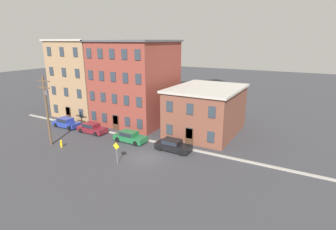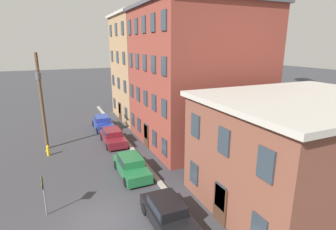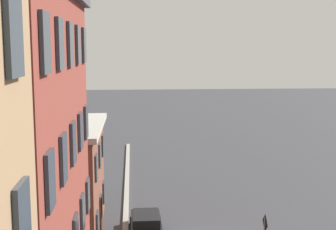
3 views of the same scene
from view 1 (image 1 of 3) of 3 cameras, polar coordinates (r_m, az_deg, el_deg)
ground_plane at (r=30.48m, az=-4.79°, el=-9.24°), size 200.00×200.00×0.00m
kerb_strip at (r=33.94m, az=-0.53°, el=-6.32°), size 56.00×0.36×0.16m
apartment_corner at (r=48.88m, az=-17.37°, el=7.75°), size 9.58×9.62×13.13m
apartment_midblock at (r=42.73m, az=-7.05°, el=7.19°), size 11.44×11.10×13.02m
apartment_far at (r=37.99m, az=8.31°, el=1.11°), size 9.15×11.79×6.62m
car_blue at (r=43.38m, az=-21.28°, el=-1.50°), size 4.40×1.92×1.43m
car_maroon at (r=39.54m, az=-16.24°, el=-2.67°), size 4.40×1.92×1.43m
car_green at (r=35.01m, az=-8.34°, el=-4.61°), size 4.40×1.92×1.43m
car_black at (r=31.92m, az=1.05°, el=-6.51°), size 4.40×1.92×1.43m
caution_sign at (r=28.86m, az=-11.14°, el=-7.34°), size 0.94×0.08×2.53m
utility_pole at (r=35.66m, az=-24.90°, el=1.53°), size 2.40×0.44×8.84m
fire_hydrant at (r=35.58m, az=-22.21°, el=-5.79°), size 0.24×0.34×0.96m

